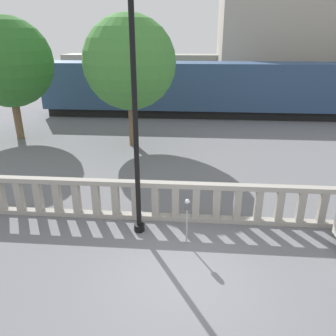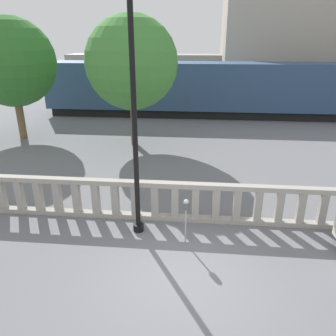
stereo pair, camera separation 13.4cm
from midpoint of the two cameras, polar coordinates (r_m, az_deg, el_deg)
The scene contains 9 objects.
ground_plane at distance 7.58m, azimuth 1.86°, elevation -18.76°, with size 160.00×160.00×0.00m, color slate.
balustrade at distance 9.34m, azimuth 2.70°, elevation -5.93°, with size 16.31×0.24×1.18m.
lamppost at distance 7.88m, azimuth -6.33°, elevation 11.20°, with size 0.29×0.29×6.78m.
parking_meter at distance 8.15m, azimuth 2.89°, elevation -7.17°, with size 0.15×0.15×1.26m.
train_near at distance 22.47m, azimuth 11.16°, elevation 13.39°, with size 24.56×2.76×4.06m.
train_far at distance 32.05m, azimuth 7.07°, elevation 16.05°, with size 26.66×3.05×4.10m.
building_block at distance 30.98m, azimuth 21.29°, elevation 22.20°, with size 12.29×7.11×11.81m.
tree_left at distance 15.59m, azimuth -6.97°, elevation 17.71°, with size 4.21×4.21×5.98m.
tree_right at distance 18.42m, azimuth -26.28°, elevation 16.14°, with size 4.30×4.30×5.96m.
Camera 1 is at (0.17, -5.77, 4.92)m, focal length 35.00 mm.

